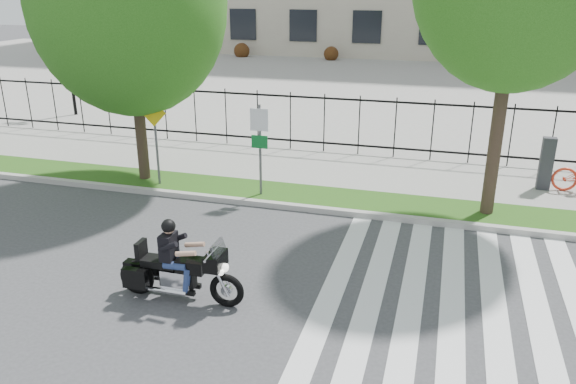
# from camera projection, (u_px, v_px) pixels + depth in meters

# --- Properties ---
(ground) EXTENTS (120.00, 120.00, 0.00)m
(ground) POSITION_uv_depth(u_px,v_px,m) (222.00, 282.00, 11.26)
(ground) COLOR #3A3A3C
(ground) RESTS_ON ground
(curb) EXTENTS (60.00, 0.20, 0.15)m
(curb) POSITION_uv_depth(u_px,v_px,m) (281.00, 206.00, 14.92)
(curb) COLOR #A5A29B
(curb) RESTS_ON ground
(grass_verge) EXTENTS (60.00, 1.50, 0.15)m
(grass_verge) POSITION_uv_depth(u_px,v_px,m) (290.00, 195.00, 15.69)
(grass_verge) COLOR #204A12
(grass_verge) RESTS_ON ground
(sidewalk) EXTENTS (60.00, 3.50, 0.15)m
(sidewalk) POSITION_uv_depth(u_px,v_px,m) (311.00, 168.00, 17.94)
(sidewalk) COLOR gray
(sidewalk) RESTS_ON ground
(plaza) EXTENTS (80.00, 34.00, 0.10)m
(plaza) POSITION_uv_depth(u_px,v_px,m) (381.00, 82.00, 33.74)
(plaza) COLOR gray
(plaza) RESTS_ON ground
(crosswalk_stripes) EXTENTS (5.70, 8.00, 0.01)m
(crosswalk_stripes) POSITION_uv_depth(u_px,v_px,m) (474.00, 319.00, 10.00)
(crosswalk_stripes) COLOR silver
(crosswalk_stripes) RESTS_ON ground
(iron_fence) EXTENTS (30.00, 0.06, 2.00)m
(iron_fence) POSITION_uv_depth(u_px,v_px,m) (324.00, 123.00, 19.14)
(iron_fence) COLOR black
(iron_fence) RESTS_ON sidewalk
(lamp_post_left) EXTENTS (1.06, 0.70, 4.25)m
(lamp_post_left) POSITION_uv_depth(u_px,v_px,m) (66.00, 43.00, 24.06)
(lamp_post_left) COLOR black
(lamp_post_left) RESTS_ON ground
(street_tree_1) EXTENTS (5.34, 5.34, 8.07)m
(street_tree_1) POSITION_uv_depth(u_px,v_px,m) (129.00, 2.00, 15.09)
(street_tree_1) COLOR #34251C
(street_tree_1) RESTS_ON grass_verge
(sign_pole_regulatory) EXTENTS (0.50, 0.09, 2.50)m
(sign_pole_regulatory) POSITION_uv_depth(u_px,v_px,m) (260.00, 138.00, 14.96)
(sign_pole_regulatory) COLOR #59595B
(sign_pole_regulatory) RESTS_ON grass_verge
(sign_pole_warning) EXTENTS (0.78, 0.09, 2.49)m
(sign_pole_warning) POSITION_uv_depth(u_px,v_px,m) (155.00, 130.00, 15.77)
(sign_pole_warning) COLOR #59595B
(sign_pole_warning) RESTS_ON grass_verge
(motorcycle_rider) EXTENTS (2.53, 0.74, 1.95)m
(motorcycle_rider) POSITION_uv_depth(u_px,v_px,m) (179.00, 268.00, 10.43)
(motorcycle_rider) COLOR black
(motorcycle_rider) RESTS_ON ground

